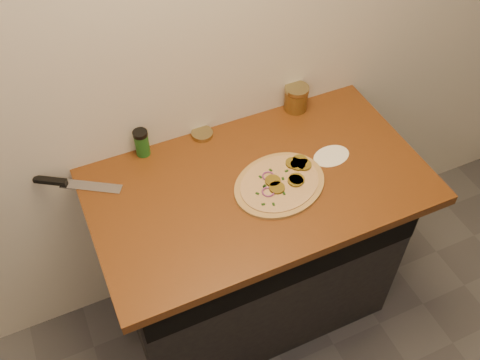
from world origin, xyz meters
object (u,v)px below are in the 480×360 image
chefs_knife (70,183)px  spice_shaker (142,143)px  pizza (281,183)px  salsa_jar (296,98)px

chefs_knife → spice_shaker: bearing=8.4°
pizza → spice_shaker: 0.53m
chefs_knife → spice_shaker: 0.29m
salsa_jar → spice_shaker: bearing=179.5°
chefs_knife → salsa_jar: (0.92, 0.04, 0.05)m
pizza → chefs_knife: size_ratio=1.47×
pizza → spice_shaker: size_ratio=3.87×
chefs_knife → spice_shaker: spice_shaker is taller
pizza → spice_shaker: bearing=138.6°
salsa_jar → pizza: bearing=-125.2°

